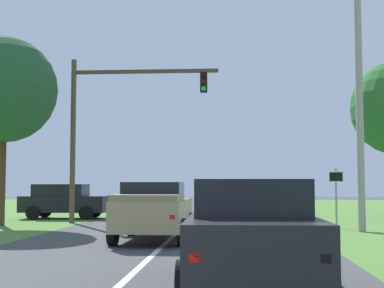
{
  "coord_description": "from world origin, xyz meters",
  "views": [
    {
      "loc": [
        1.98,
        -3.63,
        1.82
      ],
      "look_at": [
        0.33,
        19.75,
        3.48
      ],
      "focal_mm": 51.72,
      "sensor_mm": 36.0,
      "label": 1
    }
  ],
  "objects_px": {
    "keep_moving_sign": "(336,190)",
    "utility_pole_right": "(359,102)",
    "extra_tree_1": "(3,90)",
    "red_suv_near": "(250,231)",
    "crossing_suv_far": "(64,201)",
    "pickup_truck_lead": "(154,210)",
    "traffic_light": "(111,115)"
  },
  "relations": [
    {
      "from": "red_suv_near",
      "to": "keep_moving_sign",
      "type": "relative_size",
      "value": 1.98
    },
    {
      "from": "pickup_truck_lead",
      "to": "traffic_light",
      "type": "bearing_deg",
      "value": 112.42
    },
    {
      "from": "red_suv_near",
      "to": "utility_pole_right",
      "type": "distance_m",
      "value": 13.02
    },
    {
      "from": "keep_moving_sign",
      "to": "extra_tree_1",
      "type": "relative_size",
      "value": 0.3
    },
    {
      "from": "keep_moving_sign",
      "to": "traffic_light",
      "type": "bearing_deg",
      "value": 166.98
    },
    {
      "from": "keep_moving_sign",
      "to": "utility_pole_right",
      "type": "relative_size",
      "value": 0.25
    },
    {
      "from": "crossing_suv_far",
      "to": "red_suv_near",
      "type": "bearing_deg",
      "value": -64.2
    },
    {
      "from": "crossing_suv_far",
      "to": "extra_tree_1",
      "type": "distance_m",
      "value": 7.04
    },
    {
      "from": "red_suv_near",
      "to": "extra_tree_1",
      "type": "relative_size",
      "value": 0.59
    },
    {
      "from": "traffic_light",
      "to": "crossing_suv_far",
      "type": "distance_m",
      "value": 5.9
    },
    {
      "from": "red_suv_near",
      "to": "crossing_suv_far",
      "type": "bearing_deg",
      "value": 115.8
    },
    {
      "from": "crossing_suv_far",
      "to": "extra_tree_1",
      "type": "height_order",
      "value": "extra_tree_1"
    },
    {
      "from": "traffic_light",
      "to": "extra_tree_1",
      "type": "height_order",
      "value": "extra_tree_1"
    },
    {
      "from": "red_suv_near",
      "to": "crossing_suv_far",
      "type": "distance_m",
      "value": 20.46
    },
    {
      "from": "red_suv_near",
      "to": "utility_pole_right",
      "type": "bearing_deg",
      "value": 68.57
    },
    {
      "from": "keep_moving_sign",
      "to": "extra_tree_1",
      "type": "bearing_deg",
      "value": 178.24
    },
    {
      "from": "red_suv_near",
      "to": "extra_tree_1",
      "type": "xyz_separation_m",
      "value": [
        -10.16,
        13.56,
        4.87
      ]
    },
    {
      "from": "crossing_suv_far",
      "to": "traffic_light",
      "type": "bearing_deg",
      "value": -44.78
    },
    {
      "from": "red_suv_near",
      "to": "crossing_suv_far",
      "type": "height_order",
      "value": "red_suv_near"
    },
    {
      "from": "pickup_truck_lead",
      "to": "keep_moving_sign",
      "type": "bearing_deg",
      "value": 38.15
    },
    {
      "from": "traffic_light",
      "to": "utility_pole_right",
      "type": "relative_size",
      "value": 0.77
    },
    {
      "from": "pickup_truck_lead",
      "to": "keep_moving_sign",
      "type": "xyz_separation_m",
      "value": [
        6.66,
        5.23,
        0.59
      ]
    },
    {
      "from": "extra_tree_1",
      "to": "red_suv_near",
      "type": "bearing_deg",
      "value": -53.15
    },
    {
      "from": "utility_pole_right",
      "to": "extra_tree_1",
      "type": "relative_size",
      "value": 1.19
    },
    {
      "from": "pickup_truck_lead",
      "to": "utility_pole_right",
      "type": "xyz_separation_m",
      "value": [
        7.29,
        3.67,
        3.92
      ]
    },
    {
      "from": "crossing_suv_far",
      "to": "utility_pole_right",
      "type": "bearing_deg",
      "value": -27.02
    },
    {
      "from": "keep_moving_sign",
      "to": "utility_pole_right",
      "type": "distance_m",
      "value": 3.74
    },
    {
      "from": "keep_moving_sign",
      "to": "utility_pole_right",
      "type": "bearing_deg",
      "value": -67.86
    },
    {
      "from": "keep_moving_sign",
      "to": "crossing_suv_far",
      "type": "relative_size",
      "value": 0.56
    },
    {
      "from": "keep_moving_sign",
      "to": "extra_tree_1",
      "type": "distance_m",
      "value": 14.72
    },
    {
      "from": "pickup_truck_lead",
      "to": "extra_tree_1",
      "type": "bearing_deg",
      "value": 142.62
    },
    {
      "from": "pickup_truck_lead",
      "to": "crossing_suv_far",
      "type": "distance_m",
      "value": 12.19
    }
  ]
}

